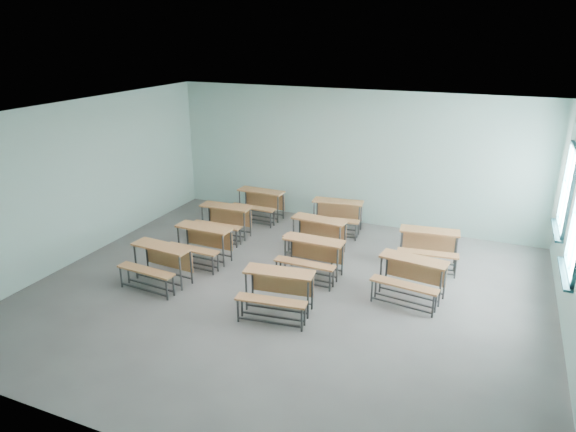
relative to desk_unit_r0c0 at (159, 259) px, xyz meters
name	(u,v)px	position (x,y,z in m)	size (l,w,h in m)	color
room	(291,209)	(2.39, 0.62, 1.11)	(9.04, 8.04, 3.24)	slate
desk_unit_r0c0	(159,259)	(0.00, 0.00, 0.00)	(1.21, 0.86, 0.72)	#A3683B
desk_unit_r0c1	(277,287)	(2.45, -0.12, 0.00)	(1.25, 0.92, 0.72)	#A3683B
desk_unit_r1c0	(202,239)	(0.21, 1.13, 0.00)	(1.18, 0.80, 0.72)	#A3683B
desk_unit_r1c1	(312,253)	(2.49, 1.38, 0.00)	(1.17, 0.79, 0.72)	#A3683B
desk_unit_r1c2	(411,273)	(4.39, 1.25, 0.00)	(1.25, 0.92, 0.72)	#A3683B
desk_unit_r2c0	(224,217)	(-0.02, 2.45, 0.00)	(1.18, 0.81, 0.72)	#A3683B
desk_unit_r2c1	(317,231)	(2.20, 2.48, 0.00)	(1.21, 0.86, 0.72)	#A3683B
desk_unit_r2c2	(429,243)	(4.47, 2.73, 0.00)	(1.25, 0.91, 0.72)	#A3683B
desk_unit_r3c0	(259,201)	(0.20, 3.83, 0.00)	(1.18, 0.81, 0.72)	#A3683B
desk_unit_r3c1	(337,212)	(2.22, 3.78, 0.00)	(1.24, 0.90, 0.72)	#A3683B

